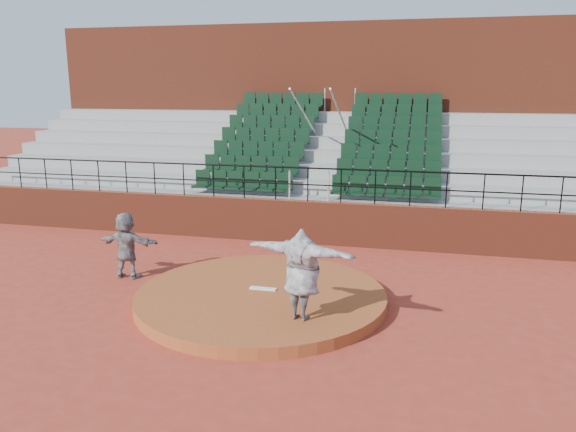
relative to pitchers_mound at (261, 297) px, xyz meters
name	(u,v)px	position (x,y,z in m)	size (l,w,h in m)	color
ground	(261,302)	(0.00, 0.00, -0.12)	(90.00, 90.00, 0.00)	#A13524
pitchers_mound	(261,297)	(0.00, 0.00, 0.00)	(5.50, 5.50, 0.25)	#9D4A23
pitching_rubber	(263,289)	(0.00, 0.15, 0.14)	(0.60, 0.15, 0.03)	white
boundary_wall	(308,222)	(0.00, 5.00, 0.53)	(24.00, 0.30, 1.30)	maroon
wall_railing	(308,177)	(0.00, 5.00, 1.90)	(24.04, 0.05, 1.03)	black
seating_deck	(328,178)	(0.00, 8.65, 1.32)	(24.00, 5.97, 4.63)	gray
press_box_facade	(345,114)	(0.00, 12.60, 3.43)	(24.00, 3.00, 7.10)	maroon
pitcher	(302,274)	(1.18, -1.22, 1.03)	(2.23, 0.61, 1.81)	black
fielder	(126,245)	(-3.71, 0.82, 0.71)	(1.55, 0.49, 1.67)	black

